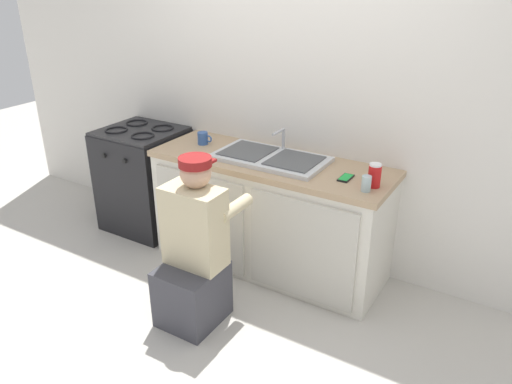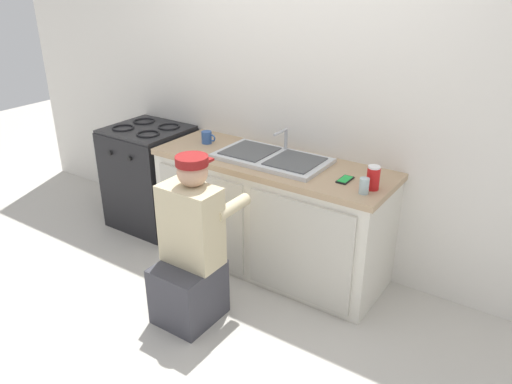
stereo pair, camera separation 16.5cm
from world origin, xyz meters
name	(u,v)px [view 2 (the right image)]	position (x,y,z in m)	size (l,w,h in m)	color
ground_plane	(248,282)	(0.00, 0.00, 0.00)	(12.00, 12.00, 0.00)	beige
back_wall	(298,97)	(0.00, 0.65, 1.25)	(6.00, 0.10, 2.50)	silver
counter_cabinet	(270,217)	(0.00, 0.29, 0.41)	(1.74, 0.62, 0.82)	silver
countertop	(272,163)	(0.00, 0.30, 0.84)	(1.78, 0.62, 0.04)	tan
sink_double_basin	(272,158)	(0.00, 0.30, 0.88)	(0.80, 0.44, 0.19)	silver
stove_range	(151,176)	(-1.25, 0.30, 0.45)	(0.65, 0.62, 0.90)	black
plumber_person	(191,254)	(-0.09, -0.50, 0.46)	(0.42, 0.61, 1.10)	#3F3F47
coffee_mug	(207,137)	(-0.62, 0.33, 0.91)	(0.13, 0.08, 0.09)	#335699
water_glass	(364,186)	(0.77, 0.14, 0.91)	(0.06, 0.06, 0.10)	#ADC6CC
soda_cup_red	(373,178)	(0.78, 0.23, 0.94)	(0.08, 0.08, 0.15)	red
spice_bottle_pepper	(371,174)	(0.73, 0.34, 0.92)	(0.04, 0.04, 0.10)	#513823
cell_phone	(345,180)	(0.59, 0.26, 0.87)	(0.07, 0.14, 0.01)	black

